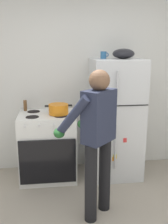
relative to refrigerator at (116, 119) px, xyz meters
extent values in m
cube|color=silver|center=(-0.45, 0.38, 0.52)|extent=(6.00, 0.10, 2.70)
cube|color=silver|center=(0.00, 0.00, 0.00)|extent=(0.68, 0.68, 1.65)
cube|color=black|center=(0.00, -0.34, 0.26)|extent=(0.67, 0.01, 0.01)
cylinder|color=#B7B7BC|center=(-0.08, -0.36, -0.28)|extent=(0.02, 0.02, 0.60)
cylinder|color=#B7B7BC|center=(-0.08, -0.36, 0.55)|extent=(0.02, 0.02, 0.31)
cube|color=yellow|center=(-0.08, -0.35, -0.42)|extent=(0.04, 0.01, 0.06)
cube|color=orange|center=(-0.09, -0.35, -0.45)|extent=(0.04, 0.01, 0.06)
cube|color=red|center=(0.05, -0.35, -0.20)|extent=(0.04, 0.01, 0.06)
cube|color=white|center=(-0.96, 0.00, -0.36)|extent=(0.76, 0.64, 0.92)
cube|color=black|center=(-0.96, -0.32, -0.44)|extent=(0.53, 0.01, 0.33)
cylinder|color=black|center=(-1.14, -0.14, 0.10)|extent=(0.17, 0.17, 0.01)
cylinder|color=black|center=(-0.77, -0.14, 0.10)|extent=(0.17, 0.17, 0.01)
cylinder|color=black|center=(-1.14, 0.14, 0.10)|extent=(0.17, 0.17, 0.01)
cylinder|color=black|center=(-0.77, 0.14, 0.10)|extent=(0.17, 0.17, 0.01)
cylinder|color=silver|center=(-1.22, -0.33, 0.04)|extent=(0.04, 0.03, 0.04)
cylinder|color=silver|center=(-1.05, -0.33, 0.04)|extent=(0.04, 0.03, 0.04)
cylinder|color=silver|center=(-0.87, -0.33, 0.04)|extent=(0.04, 0.03, 0.04)
cylinder|color=silver|center=(-0.70, -0.33, 0.04)|extent=(0.04, 0.03, 0.04)
cube|color=black|center=(-0.96, -0.33, -0.45)|extent=(0.72, 0.03, 0.59)
cylinder|color=black|center=(-0.50, -1.04, -0.40)|extent=(0.13, 0.13, 0.86)
cylinder|color=black|center=(-0.32, -0.85, -0.40)|extent=(0.13, 0.13, 0.86)
cube|color=#23283D|center=(-0.41, -0.94, 0.30)|extent=(0.40, 0.40, 0.54)
sphere|color=brown|center=(-0.41, -0.94, 0.67)|extent=(0.21, 0.21, 0.21)
sphere|color=#4A4A4A|center=(-0.41, -0.94, 0.63)|extent=(0.15, 0.15, 0.15)
cylinder|color=#23283D|center=(-0.68, -0.95, 0.31)|extent=(0.37, 0.37, 0.48)
cylinder|color=#23283D|center=(-0.40, -0.67, 0.31)|extent=(0.37, 0.37, 0.48)
ellipsoid|color=#1E5123|center=(-0.81, -0.82, 0.10)|extent=(0.12, 0.18, 0.10)
ellipsoid|color=#1E5123|center=(-0.53, -0.54, 0.10)|extent=(0.12, 0.18, 0.10)
cylinder|color=orange|center=(-0.80, -0.05, 0.17)|extent=(0.26, 0.26, 0.14)
cube|color=black|center=(-0.95, -0.05, 0.22)|extent=(0.05, 0.03, 0.02)
cube|color=black|center=(-0.64, -0.05, 0.22)|extent=(0.05, 0.03, 0.02)
cylinder|color=#2D6093|center=(-0.18, 0.05, 0.87)|extent=(0.08, 0.08, 0.10)
torus|color=#2D6093|center=(-0.14, 0.05, 0.88)|extent=(0.06, 0.01, 0.06)
cylinder|color=brown|center=(-1.26, 0.20, 0.18)|extent=(0.05, 0.05, 0.15)
ellipsoid|color=black|center=(0.08, 0.00, 0.89)|extent=(0.29, 0.29, 0.13)
camera|label=1|loc=(-0.87, -3.45, 1.00)|focal=41.90mm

